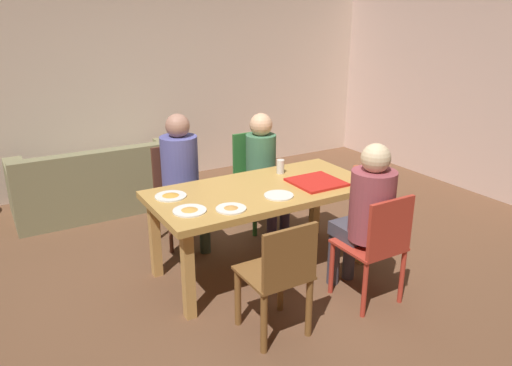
% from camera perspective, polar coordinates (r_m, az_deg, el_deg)
% --- Properties ---
extents(ground_plane, '(20.00, 20.00, 0.00)m').
position_cam_1_polar(ground_plane, '(4.39, 0.67, -9.84)').
color(ground_plane, brown).
extents(back_wall, '(6.67, 0.12, 2.64)m').
position_cam_1_polar(back_wall, '(6.50, -12.63, 11.69)').
color(back_wall, beige).
rests_on(back_wall, ground).
extents(side_wall_right, '(0.12, 4.86, 2.64)m').
position_cam_1_polar(side_wall_right, '(6.78, 22.04, 11.07)').
color(side_wall_right, beige).
rests_on(side_wall_right, ground).
extents(dining_table, '(1.86, 0.91, 0.75)m').
position_cam_1_polar(dining_table, '(4.10, 0.70, -1.71)').
color(dining_table, '#C18F45').
rests_on(dining_table, ground).
extents(chair_0, '(0.43, 0.43, 0.89)m').
position_cam_1_polar(chair_0, '(3.78, 13.94, -6.88)').
color(chair_0, '#BB3727').
rests_on(chair_0, ground).
extents(person_0, '(0.33, 0.51, 1.26)m').
position_cam_1_polar(person_0, '(3.78, 12.75, -2.97)').
color(person_0, '#44404C').
rests_on(person_0, ground).
extents(chair_1, '(0.43, 0.45, 0.96)m').
position_cam_1_polar(chair_1, '(5.10, 0.02, 0.69)').
color(chair_1, '#317132').
rests_on(chair_1, ground).
extents(person_1, '(0.30, 0.54, 1.19)m').
position_cam_1_polar(person_1, '(4.91, 0.98, 2.33)').
color(person_1, '#3B304D').
rests_on(person_1, ground).
extents(chair_2, '(0.43, 0.40, 0.93)m').
position_cam_1_polar(chair_2, '(4.79, -9.11, -0.56)').
color(chair_2, brown).
rests_on(chair_2, ground).
extents(person_2, '(0.35, 0.55, 1.27)m').
position_cam_1_polar(person_2, '(4.60, -8.59, 1.43)').
color(person_2, '#334335').
rests_on(person_2, ground).
extents(chair_3, '(0.43, 0.42, 0.87)m').
position_cam_1_polar(chair_3, '(3.34, 2.73, -10.83)').
color(chair_3, brown).
rests_on(chair_3, ground).
extents(pizza_box_0, '(0.41, 0.41, 0.02)m').
position_cam_1_polar(pizza_box_0, '(4.22, 7.04, 0.11)').
color(pizza_box_0, red).
rests_on(pizza_box_0, dining_table).
extents(plate_0, '(0.24, 0.24, 0.01)m').
position_cam_1_polar(plate_0, '(3.90, 2.66, -1.46)').
color(plate_0, white).
rests_on(plate_0, dining_table).
extents(plate_1, '(0.25, 0.25, 0.03)m').
position_cam_1_polar(plate_1, '(3.94, -9.88, -1.46)').
color(plate_1, white).
rests_on(plate_1, dining_table).
extents(plate_2, '(0.23, 0.23, 0.03)m').
position_cam_1_polar(plate_2, '(3.64, -2.92, -2.95)').
color(plate_2, white).
rests_on(plate_2, dining_table).
extents(plate_3, '(0.25, 0.25, 0.03)m').
position_cam_1_polar(plate_3, '(3.64, -7.72, -3.16)').
color(plate_3, white).
rests_on(plate_3, dining_table).
extents(drinking_glass_0, '(0.07, 0.07, 0.11)m').
position_cam_1_polar(drinking_glass_0, '(4.38, 11.66, 1.24)').
color(drinking_glass_0, '#BA522E').
rests_on(drinking_glass_0, dining_table).
extents(drinking_glass_1, '(0.07, 0.07, 0.13)m').
position_cam_1_polar(drinking_glass_1, '(4.43, 2.86, 1.92)').
color(drinking_glass_1, silver).
rests_on(drinking_glass_1, dining_table).
extents(couch, '(1.92, 0.89, 0.76)m').
position_cam_1_polar(couch, '(5.83, -17.29, -0.14)').
color(couch, '#827C57').
rests_on(couch, ground).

